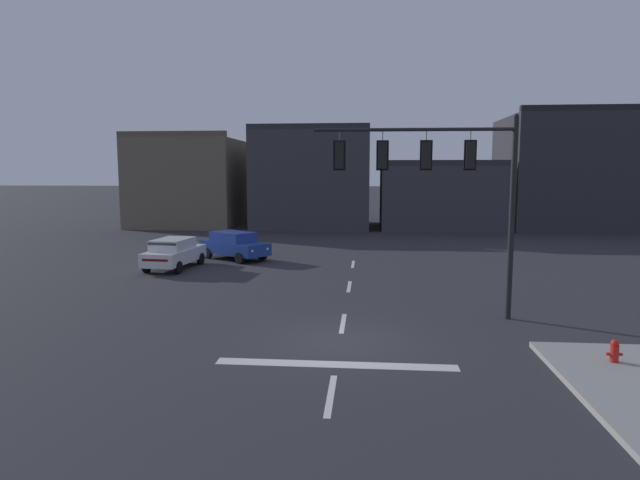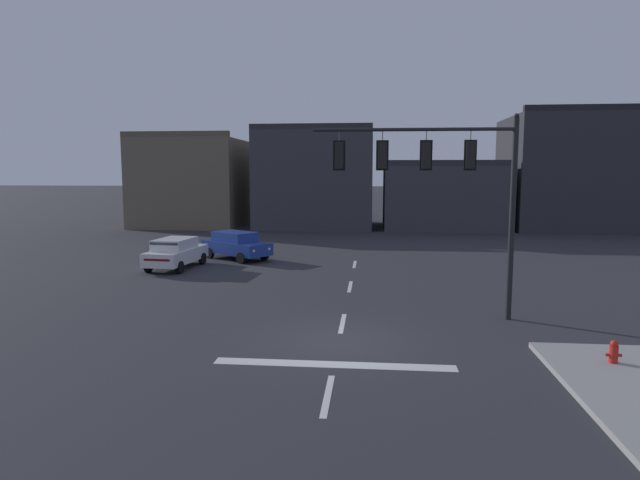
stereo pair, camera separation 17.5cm
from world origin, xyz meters
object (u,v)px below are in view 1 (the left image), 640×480
at_px(car_lot_nearside, 234,245).
at_px(car_lot_middle, 174,253).
at_px(signal_mast_near_side, 444,175).
at_px(fire_hydrant, 614,355).

xyz_separation_m(car_lot_nearside, car_lot_middle, (-2.40, -3.36, 0.00)).
distance_m(signal_mast_near_side, car_lot_nearside, 16.47).
bearing_deg(car_lot_nearside, fire_hydrant, -49.66).
bearing_deg(signal_mast_near_side, car_lot_middle, 145.50).
bearing_deg(fire_hydrant, car_lot_middle, 141.14).
relative_size(car_lot_nearside, car_lot_middle, 1.01).
relative_size(car_lot_nearside, fire_hydrant, 6.15).
bearing_deg(car_lot_middle, signal_mast_near_side, -34.50).
distance_m(car_lot_nearside, fire_hydrant, 21.97).
height_order(car_lot_nearside, fire_hydrant, car_lot_nearside).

